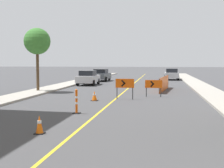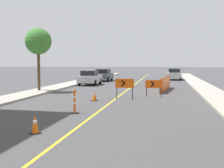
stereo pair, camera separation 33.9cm
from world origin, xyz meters
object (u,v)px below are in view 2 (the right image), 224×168
Objects in this scene: arrow_barricade_primary at (125,84)px; parked_car_curb_mid at (103,75)px; delineator_post_rear at (75,103)px; traffic_cone_second at (35,124)px; parked_car_curb_near at (90,78)px; street_tree_left_near at (38,42)px; traffic_cone_third at (94,96)px; parked_car_curb_far at (174,74)px; arrow_barricade_secondary at (154,85)px.

arrow_barricade_primary is 19.82m from parked_car_curb_mid.
traffic_cone_second is at bearing -92.08° from delineator_post_rear.
parked_car_curb_near is 0.83× the size of street_tree_left_near.
traffic_cone_second reaches higher than traffic_cone_third.
parked_car_curb_near is at bearing -88.26° from parked_car_curb_mid.
parked_car_curb_mid is at bearing 96.56° from traffic_cone_second.
delineator_post_rear is (0.18, -5.09, 0.21)m from traffic_cone_third.
traffic_cone_third is at bearing 90.11° from traffic_cone_second.
arrow_barricade_primary is at bearing 79.96° from traffic_cone_second.
arrow_barricade_primary is 0.33× the size of parked_car_curb_far.
street_tree_left_near is at bearing 153.45° from arrow_barricade_primary.
street_tree_left_near reaches higher than arrow_barricade_primary.
arrow_barricade_primary reaches higher than delineator_post_rear.
street_tree_left_near reaches higher than traffic_cone_third.
parked_car_curb_near is at bearing 114.06° from arrow_barricade_primary.
parked_car_curb_near reaches higher than traffic_cone_third.
delineator_post_rear reaches higher than traffic_cone_second.
arrow_barricade_secondary is 21.67m from parked_car_curb_far.
traffic_cone_third is 5.10m from delineator_post_rear.
delineator_post_rear is 12.39m from street_tree_left_near.
traffic_cone_second is 29.87m from parked_car_curb_mid.
parked_car_curb_mid is at bearing 111.32° from arrow_barricade_secondary.
parked_car_curb_mid is (-7.19, 17.31, -0.09)m from arrow_barricade_secondary.
parked_car_curb_near is (-5.43, 12.27, -0.23)m from arrow_barricade_primary.
traffic_cone_second is at bearing -99.73° from parked_car_curb_far.
traffic_cone_third is (-0.02, 9.50, -0.01)m from traffic_cone_second.
delineator_post_rear is 18.80m from parked_car_curb_near.
delineator_post_rear is 0.87× the size of arrow_barricade_primary.
arrow_barricade_secondary reaches higher than delineator_post_rear.
traffic_cone_second is 0.15× the size of parked_car_curb_mid.
arrow_barricade_secondary is at bearing -64.44° from parked_car_curb_mid.
arrow_barricade_primary reaches higher than traffic_cone_second.
parked_car_curb_mid is at bearing 89.71° from parked_car_curb_near.
traffic_cone_third is at bearing 92.00° from delineator_post_rear.
arrow_barricade_secondary is at bearing 36.92° from traffic_cone_third.
delineator_post_rear is at bearing -105.36° from arrow_barricade_primary.
street_tree_left_near is (-6.13, 10.11, 3.70)m from delineator_post_rear.
delineator_post_rear is (0.16, 4.41, 0.20)m from traffic_cone_second.
parked_car_curb_far is 0.82× the size of street_tree_left_near.
parked_car_curb_near is (-3.72, 18.43, 0.27)m from delineator_post_rear.
arrow_barricade_primary is (1.71, 6.16, 0.50)m from delineator_post_rear.
delineator_post_rear is 0.28× the size of parked_car_curb_far.
parked_car_curb_mid is 10.18m from parked_car_curb_far.
traffic_cone_third is 20.46m from parked_car_curb_mid.
parked_car_curb_near is at bearing 123.78° from arrow_barricade_secondary.
street_tree_left_near is (-2.56, -15.15, 3.43)m from parked_car_curb_mid.
parked_car_curb_far is (9.24, 4.26, 0.00)m from parked_car_curb_mid.
arrow_barricade_secondary is 0.29× the size of parked_car_curb_far.
arrow_barricade_primary is at bearing 74.47° from delineator_post_rear.
delineator_post_rear is 8.74m from arrow_barricade_secondary.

